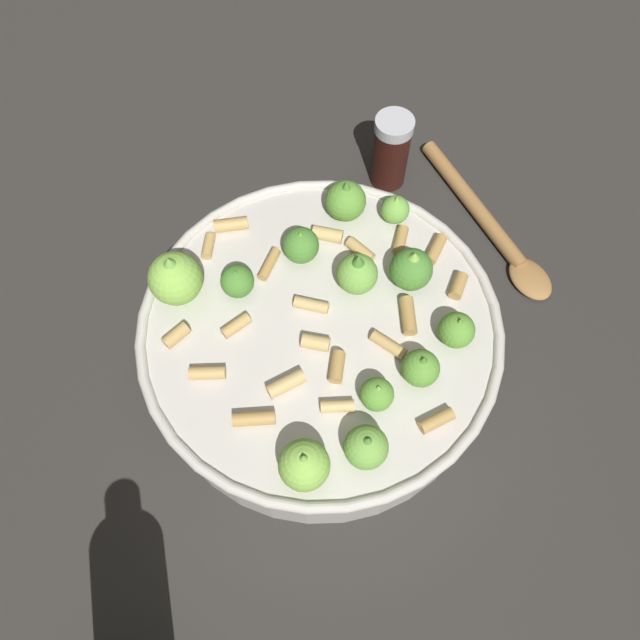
# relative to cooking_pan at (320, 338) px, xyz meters

# --- Properties ---
(ground_plane) EXTENTS (2.40, 2.40, 0.00)m
(ground_plane) POSITION_rel_cooking_pan_xyz_m (-0.00, -0.00, -0.04)
(ground_plane) COLOR #2D2B28
(cooking_pan) EXTENTS (0.31, 0.31, 0.12)m
(cooking_pan) POSITION_rel_cooking_pan_xyz_m (0.00, 0.00, 0.00)
(cooking_pan) COLOR beige
(cooking_pan) RESTS_ON ground
(pepper_shaker) EXTENTS (0.04, 0.04, 0.09)m
(pepper_shaker) POSITION_rel_cooking_pan_xyz_m (0.23, 0.03, 0.00)
(pepper_shaker) COLOR #33140F
(pepper_shaker) RESTS_ON ground
(wooden_spoon) EXTENTS (0.15, 0.19, 0.02)m
(wooden_spoon) POSITION_rel_cooking_pan_xyz_m (0.21, -0.09, -0.03)
(wooden_spoon) COLOR #9E703D
(wooden_spoon) RESTS_ON ground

